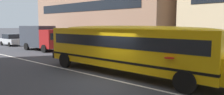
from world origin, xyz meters
TOP-DOWN VIEW (x-y plane):
  - ground_plane at (0.00, 0.00)m, footprint 400.00×400.00m
  - sidewalk_far at (0.00, 7.16)m, footprint 120.00×3.00m
  - lane_centreline at (0.00, 0.00)m, footprint 110.00×0.16m
  - school_bus at (-0.17, 1.60)m, footprint 12.91×3.05m
  - parked_car_silver_past_driveway at (-22.99, 4.62)m, footprint 3.90×1.89m
  - box_truck at (-14.82, 4.57)m, footprint 6.11×2.62m

SIDE VIEW (x-z plane):
  - ground_plane at x=0.00m, z-range 0.00..0.00m
  - lane_centreline at x=0.00m, z-range 0.00..0.01m
  - sidewalk_far at x=0.00m, z-range 0.00..0.01m
  - parked_car_silver_past_driveway at x=-22.99m, z-range 0.02..1.66m
  - box_truck at x=-14.82m, z-range 0.13..2.95m
  - school_bus at x=-0.17m, z-range 0.27..3.16m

